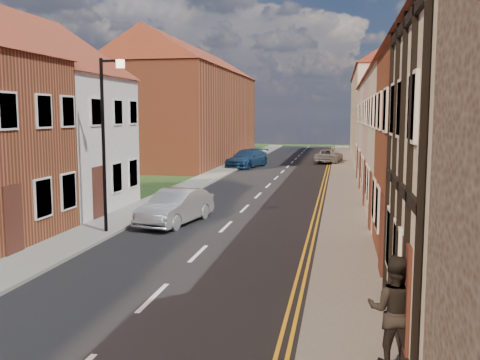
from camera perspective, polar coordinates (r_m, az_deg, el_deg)
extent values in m
cube|color=black|center=(27.95, 1.94, -1.67)|extent=(7.00, 90.00, 0.02)
cube|color=#9D9A8E|center=(28.93, -6.71, -1.32)|extent=(1.80, 90.00, 0.12)
cube|color=#9D9A8E|center=(27.63, 11.00, -1.79)|extent=(1.80, 90.00, 0.12)
cube|color=#B5978F|center=(26.74, 21.74, 3.89)|extent=(8.00, 5.80, 6.00)
cube|color=brown|center=(24.79, 23.35, 15.68)|extent=(0.60, 0.60, 1.60)
cube|color=#BBB8B0|center=(32.05, 19.90, 4.39)|extent=(8.00, 5.00, 6.00)
cube|color=brown|center=(30.42, 20.90, 14.06)|extent=(0.60, 0.60, 1.60)
cube|color=#BFB8A1|center=(37.39, 18.58, 4.75)|extent=(8.00, 5.80, 6.00)
cube|color=brown|center=(35.32, 19.44, 13.07)|extent=(0.60, 0.60, 1.60)
cube|color=#BBB8B0|center=(25.13, -21.84, 3.49)|extent=(8.00, 6.10, 5.80)
cube|color=#BFB8A1|center=(52.57, 16.35, 6.46)|extent=(8.00, 24.00, 8.00)
cube|color=brown|center=(49.20, -5.29, 6.69)|extent=(8.00, 24.00, 8.00)
cylinder|color=black|center=(19.14, -14.35, 3.50)|extent=(0.12, 0.12, 6.00)
cube|color=black|center=(19.05, -13.64, 12.24)|extent=(0.70, 0.08, 0.08)
cube|color=#FFD899|center=(18.90, -12.64, 12.01)|extent=(0.25, 0.15, 0.28)
imported|color=#9EA0A6|center=(20.81, -6.88, -2.86)|extent=(2.18, 4.27, 1.34)
imported|color=navy|center=(43.03, 0.74, 2.31)|extent=(3.27, 5.30, 1.43)
imported|color=#A5A7AD|center=(48.03, 1.78, 2.57)|extent=(1.99, 3.93, 1.07)
imported|color=black|center=(9.29, 16.16, -13.23)|extent=(1.02, 0.86, 1.84)
imported|color=#A2A6A9|center=(47.46, 9.45, 2.53)|extent=(2.59, 4.67, 1.24)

